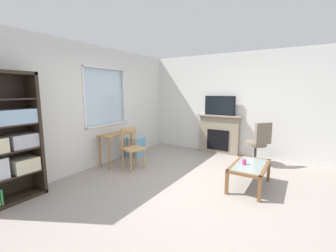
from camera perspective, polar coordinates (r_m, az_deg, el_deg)
ground at (r=4.16m, az=4.83°, el=-15.23°), size 6.07×5.64×0.02m
wall_back_with_window at (r=5.26m, az=-18.38°, el=4.34°), size 5.07×0.15×2.67m
wall_right at (r=6.24m, az=15.87°, el=5.32°), size 0.12×4.84×2.67m
bookshelf at (r=4.14m, az=-36.02°, el=-3.30°), size 0.90×0.38×1.99m
desk_under_window at (r=5.30m, az=-13.09°, el=-3.36°), size 0.83×0.39×0.73m
wooden_chair at (r=4.96m, az=-9.09°, el=-5.51°), size 0.52×0.50×0.90m
plastic_drawer_unit at (r=5.94m, az=-8.35°, el=-5.21°), size 0.35×0.40×0.50m
fireplace at (r=6.27m, az=12.86°, el=-1.99°), size 0.26×1.18×1.05m
tv at (r=6.16m, az=13.06°, el=5.09°), size 0.06×0.82×0.51m
office_chair at (r=5.52m, az=22.05°, el=-3.63°), size 0.63×0.61×1.00m
coffee_table at (r=4.25m, az=20.09°, el=-9.97°), size 1.01×0.56×0.42m
sippy_cup at (r=4.20m, az=18.84°, el=-8.62°), size 0.07×0.07×0.09m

